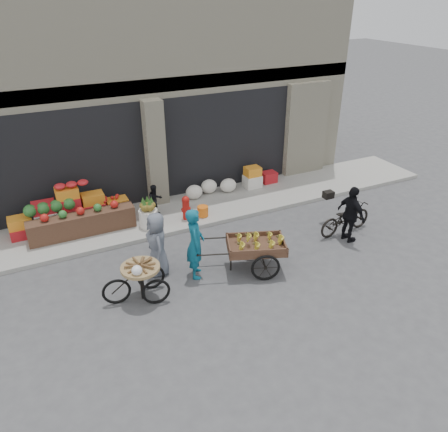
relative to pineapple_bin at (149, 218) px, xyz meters
name	(u,v)px	position (x,y,z in m)	size (l,w,h in m)	color
ground	(231,294)	(0.75, -3.60, -0.37)	(80.00, 80.00, 0.00)	#424244
sidewalk	(169,215)	(0.75, 0.50, -0.31)	(18.00, 2.20, 0.12)	gray
building	(123,78)	(0.75, 4.43, 3.00)	(14.00, 6.45, 7.00)	beige
fruit_display	(78,209)	(-1.73, 0.78, 0.30)	(3.10, 1.12, 1.24)	#B2181F
pineapple_bin	(149,218)	(0.00, 0.00, 0.00)	(0.52, 0.52, 0.50)	silver
fire_hydrant	(186,207)	(1.10, -0.05, 0.13)	(0.22, 0.22, 0.71)	#A5140F
orange_bucket	(203,211)	(1.60, -0.10, -0.10)	(0.32, 0.32, 0.30)	orange
right_bay_goods	(237,182)	(3.36, 1.10, 0.04)	(3.35, 0.60, 0.70)	silver
seated_person	(155,200)	(0.40, 0.60, 0.21)	(0.45, 0.35, 0.93)	black
banana_cart	(254,244)	(1.68, -2.96, 0.33)	(2.48, 1.64, 0.97)	brown
vendor_woman	(195,243)	(0.35, -2.58, 0.50)	(0.63, 0.42, 1.74)	#0E5871
tricycle_cart	(141,277)	(-1.05, -2.88, 0.20)	(1.45, 0.93, 0.95)	#9E7F51
vendor_grey	(157,244)	(-0.41, -2.09, 0.42)	(0.77, 0.50, 1.58)	slate
bicycle	(345,218)	(4.83, -2.51, 0.08)	(0.60, 1.72, 0.90)	black
cyclist	(351,215)	(4.63, -2.91, 0.41)	(0.92, 0.38, 1.57)	black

